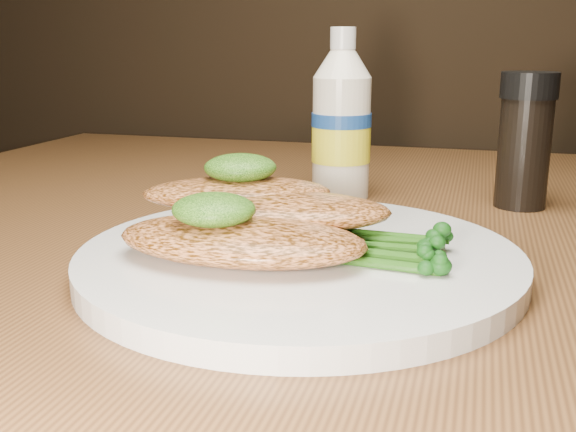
# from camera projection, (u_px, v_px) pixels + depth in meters

# --- Properties ---
(plate) EXTENTS (0.30, 0.30, 0.02)m
(plate) POSITION_uv_depth(u_px,v_px,m) (300.00, 259.00, 0.45)
(plate) COLOR silver
(plate) RESTS_ON dining_table
(chicken_front) EXTENTS (0.17, 0.09, 0.03)m
(chicken_front) POSITION_uv_depth(u_px,v_px,m) (241.00, 240.00, 0.43)
(chicken_front) COLOR #CE7641
(chicken_front) RESTS_ON plate
(chicken_mid) EXTENTS (0.16, 0.10, 0.02)m
(chicken_mid) POSITION_uv_depth(u_px,v_px,m) (281.00, 210.00, 0.47)
(chicken_mid) COLOR #CE7641
(chicken_mid) RESTS_ON plate
(chicken_back) EXTENTS (0.15, 0.11, 0.02)m
(chicken_back) POSITION_uv_depth(u_px,v_px,m) (237.00, 193.00, 0.49)
(chicken_back) COLOR #CE7641
(chicken_back) RESTS_ON plate
(pesto_front) EXTENTS (0.06, 0.05, 0.02)m
(pesto_front) POSITION_uv_depth(u_px,v_px,m) (214.00, 210.00, 0.42)
(pesto_front) COLOR black
(pesto_front) RESTS_ON chicken_front
(pesto_back) EXTENTS (0.07, 0.06, 0.02)m
(pesto_back) POSITION_uv_depth(u_px,v_px,m) (240.00, 168.00, 0.49)
(pesto_back) COLOR black
(pesto_back) RESTS_ON chicken_back
(broccolini_bundle) EXTENTS (0.17, 0.15, 0.02)m
(broccolini_bundle) POSITION_uv_depth(u_px,v_px,m) (358.00, 237.00, 0.44)
(broccolini_bundle) COLOR #225312
(broccolini_bundle) RESTS_ON plate
(mayo_bottle) EXTENTS (0.07, 0.07, 0.16)m
(mayo_bottle) POSITION_uv_depth(u_px,v_px,m) (342.00, 114.00, 0.65)
(mayo_bottle) COLOR white
(mayo_bottle) RESTS_ON dining_table
(pepper_grinder) EXTENTS (0.06, 0.06, 0.12)m
(pepper_grinder) POSITION_uv_depth(u_px,v_px,m) (525.00, 141.00, 0.61)
(pepper_grinder) COLOR black
(pepper_grinder) RESTS_ON dining_table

